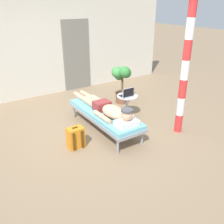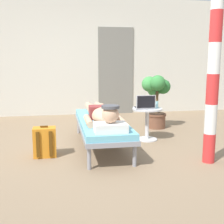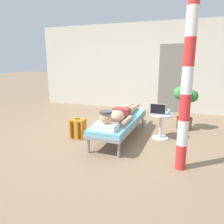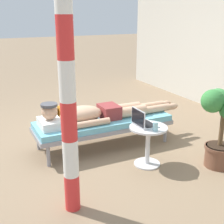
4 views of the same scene
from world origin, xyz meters
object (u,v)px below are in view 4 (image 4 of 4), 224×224
object	(u,v)px
side_table	(148,139)
backpack	(67,119)
lounge_chair	(104,123)
drink_glass	(155,127)
potted_plant	(221,121)
porch_post	(67,81)
person_reclining	(96,113)
laptop	(143,121)

from	to	relation	value
side_table	backpack	world-z (taller)	side_table
lounge_chair	drink_glass	xyz separation A→B (m)	(0.94, 0.26, 0.23)
potted_plant	porch_post	size ratio (longest dim) A/B	0.39
potted_plant	side_table	bearing A→B (deg)	-117.42
lounge_chair	person_reclining	xyz separation A→B (m)	(0.00, -0.11, 0.17)
laptop	drink_glass	distance (m)	0.22
backpack	porch_post	distance (m)	2.42
porch_post	laptop	bearing A→B (deg)	115.10
potted_plant	porch_post	xyz separation A→B (m)	(0.05, -1.97, 0.70)
side_table	drink_glass	world-z (taller)	drink_glass
laptop	potted_plant	distance (m)	0.97
lounge_chair	drink_glass	world-z (taller)	drink_glass
lounge_chair	backpack	world-z (taller)	backpack
potted_plant	lounge_chair	bearing A→B (deg)	-138.64
laptop	drink_glass	xyz separation A→B (m)	(0.21, 0.05, -0.00)
drink_glass	backpack	distance (m)	1.88
lounge_chair	laptop	size ratio (longest dim) A/B	6.45
side_table	drink_glass	distance (m)	0.27
porch_post	lounge_chair	bearing A→B (deg)	143.97
person_reclining	lounge_chair	bearing A→B (deg)	90.00
side_table	laptop	world-z (taller)	laptop
porch_post	potted_plant	bearing A→B (deg)	91.53
laptop	lounge_chair	bearing A→B (deg)	-163.90
backpack	potted_plant	distance (m)	2.47
person_reclining	side_table	xyz separation A→B (m)	(0.79, 0.37, -0.16)
person_reclining	potted_plant	bearing A→B (deg)	44.18
person_reclining	porch_post	bearing A→B (deg)	-32.60
person_reclining	backpack	size ratio (longest dim) A/B	5.12
drink_glass	backpack	bearing A→B (deg)	-162.05
drink_glass	laptop	bearing A→B (deg)	-165.70
person_reclining	side_table	distance (m)	0.88
drink_glass	potted_plant	xyz separation A→B (m)	(0.26, 0.79, 0.03)
person_reclining	side_table	size ratio (longest dim) A/B	4.15
lounge_chair	porch_post	bearing A→B (deg)	-36.03
side_table	drink_glass	xyz separation A→B (m)	(0.15, 0.00, 0.22)
backpack	porch_post	world-z (taller)	porch_post
lounge_chair	potted_plant	distance (m)	1.62
potted_plant	drink_glass	bearing A→B (deg)	-108.31
porch_post	person_reclining	bearing A→B (deg)	147.40
lounge_chair	laptop	distance (m)	0.79
drink_glass	potted_plant	world-z (taller)	potted_plant
laptop	potted_plant	size ratio (longest dim) A/B	0.31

